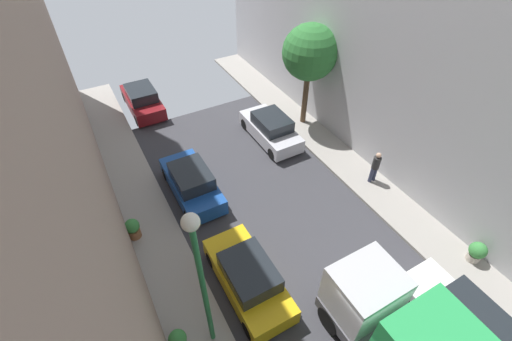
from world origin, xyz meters
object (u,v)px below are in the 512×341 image
parked_car_left_3 (142,100)px  parked_car_right_2 (463,321)px  parked_car_right_3 (271,129)px  street_tree_1 (310,53)px  parked_car_left_1 (248,277)px  potted_plant_3 (133,228)px  pedestrian (375,166)px  lamp_post (200,271)px  parked_car_left_2 (192,183)px  potted_plant_1 (477,252)px  potted_plant_2 (178,340)px

parked_car_left_3 → parked_car_right_2: (5.40, -18.77, 0.00)m
parked_car_right_3 → street_tree_1: size_ratio=0.73×
parked_car_left_1 → potted_plant_3: (-3.07, 4.30, -0.07)m
pedestrian → lamp_post: (-9.82, -3.13, 3.08)m
parked_car_left_2 → pedestrian: (7.92, -3.51, 0.35)m
parked_car_right_2 → lamp_post: size_ratio=0.68×
parked_car_left_2 → parked_car_right_2: (5.40, -10.37, 0.00)m
parked_car_right_2 → pedestrian: 7.31m
parked_car_left_3 → pedestrian: (7.92, -11.91, 0.35)m
parked_car_right_2 → potted_plant_3: bearing=133.0°
street_tree_1 → parked_car_left_3: bearing=142.7°
parked_car_left_1 → potted_plant_1: bearing=-21.6°
parked_car_left_2 → street_tree_1: size_ratio=0.73×
parked_car_left_3 → street_tree_1: bearing=-37.3°
parked_car_left_2 → parked_car_right_3: same height
parked_car_left_2 → lamp_post: bearing=-106.0°
parked_car_right_3 → pedestrian: (2.52, -5.43, 0.35)m
parked_car_left_2 → potted_plant_2: bearing=-114.9°
pedestrian → potted_plant_2: (-10.88, -2.87, -0.45)m
parked_car_left_3 → parked_car_right_3: size_ratio=1.00×
parked_car_right_3 → parked_car_right_2: bearing=-90.0°
potted_plant_2 → parked_car_right_3: bearing=44.8°
parked_car_right_3 → potted_plant_3: (-8.47, -3.19, -0.07)m
parked_car_right_2 → potted_plant_3: parked_car_right_2 is taller
parked_car_right_3 → parked_car_left_1: bearing=-125.8°
parked_car_right_3 → potted_plant_2: (-8.36, -8.30, -0.10)m
street_tree_1 → potted_plant_2: 14.45m
street_tree_1 → parked_car_left_1: bearing=-134.9°
parked_car_right_3 → street_tree_1: 4.45m
parked_car_left_2 → potted_plant_3: bearing=-157.5°
potted_plant_1 → potted_plant_2: size_ratio=1.10×
lamp_post → potted_plant_1: bearing=-12.2°
street_tree_1 → lamp_post: size_ratio=0.93×
parked_car_left_3 → lamp_post: lamp_post is taller
parked_car_left_1 → lamp_post: lamp_post is taller
parked_car_left_2 → lamp_post: (-1.90, -6.64, 3.43)m
parked_car_left_1 → potted_plant_3: bearing=125.6°
parked_car_right_2 → parked_car_right_3: bearing=90.0°
pedestrian → parked_car_left_3: bearing=123.6°
parked_car_left_1 → pedestrian: size_ratio=2.44×
parked_car_right_2 → potted_plant_1: 3.25m
parked_car_left_2 → parked_car_right_2: bearing=-62.5°
parked_car_left_2 → street_tree_1: bearing=16.6°
parked_car_right_2 → lamp_post: (-7.30, 3.73, 3.43)m
street_tree_1 → lamp_post: 13.32m
parked_car_right_3 → potted_plant_1: bearing=-75.1°
parked_car_left_1 → street_tree_1: size_ratio=0.73×
pedestrian → lamp_post: 10.75m
parked_car_left_3 → parked_car_right_2: 19.53m
parked_car_right_3 → potted_plant_3: 9.06m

